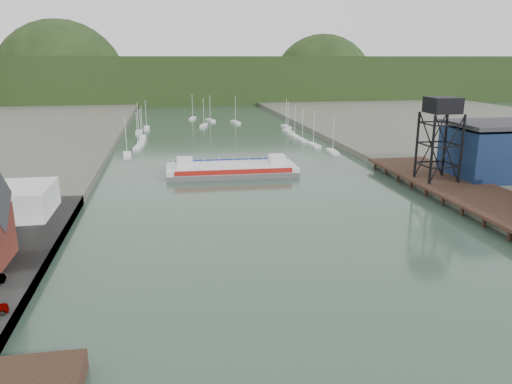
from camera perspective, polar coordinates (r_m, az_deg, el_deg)
name	(u,v)px	position (r m, az deg, el deg)	size (l,w,h in m)	color
east_pier	(485,198)	(94.93, 24.69, -0.61)	(14.00, 70.00, 2.45)	black
lift_tower	(442,110)	(102.28, 20.51, 8.72)	(6.50, 6.50, 16.00)	black
blue_shed	(501,151)	(113.25, 26.19, 4.26)	(20.50, 14.50, 11.30)	#0B1733
marina_sailboats	(218,134)	(170.99, -4.35, 6.67)	(57.71, 92.65, 0.90)	silver
distant_hills	(186,81)	(331.80, -8.00, 12.40)	(500.00, 120.00, 80.00)	black
chain_ferry	(231,169)	(111.95, -2.82, 2.63)	(28.91, 12.25, 4.13)	#555558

